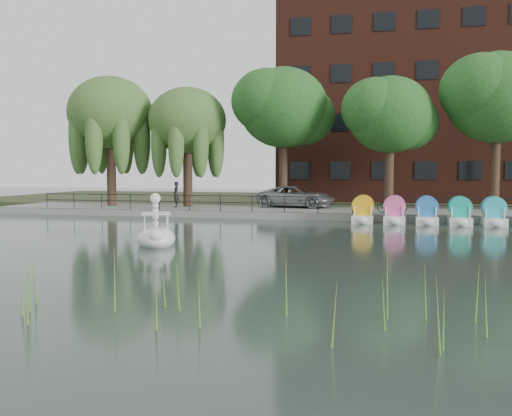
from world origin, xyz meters
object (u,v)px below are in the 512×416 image
at_px(bicycle, 392,204).
at_px(minivan, 296,195).
at_px(pedestrian, 176,193).
at_px(swan_boat, 156,234).

bearing_deg(bicycle, minivan, 56.28).
height_order(bicycle, pedestrian, pedestrian).
bearing_deg(minivan, swan_boat, -179.78).
xyz_separation_m(minivan, pedestrian, (-7.87, -1.86, 0.16)).
xyz_separation_m(pedestrian, swan_boat, (5.16, -15.14, -0.95)).
xyz_separation_m(bicycle, pedestrian, (-14.18, 1.52, 0.49)).
height_order(pedestrian, swan_boat, pedestrian).
height_order(minivan, bicycle, minivan).
distance_m(bicycle, swan_boat, 16.34).
bearing_deg(pedestrian, bicycle, 51.57).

